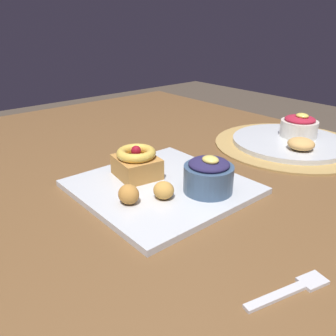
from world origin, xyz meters
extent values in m
cube|color=brown|center=(0.00, 0.00, 0.71)|extent=(1.58, 1.12, 0.04)
cylinder|color=brown|center=(-0.70, 0.47, 0.34)|extent=(0.07, 0.07, 0.69)
cylinder|color=#AD894C|center=(0.02, 0.35, 0.73)|extent=(0.39, 0.39, 0.00)
cube|color=silver|center=(0.00, -0.07, 0.74)|extent=(0.30, 0.30, 0.01)
cube|color=#B77F3D|center=(-0.06, -0.09, 0.76)|extent=(0.10, 0.09, 0.04)
torus|color=#E5BC4C|center=(-0.06, -0.09, 0.79)|extent=(0.09, 0.09, 0.02)
sphere|color=maroon|center=(-0.06, -0.09, 0.80)|extent=(0.02, 0.02, 0.02)
cylinder|color=#3D5675|center=(0.08, -0.02, 0.77)|extent=(0.09, 0.09, 0.05)
ellipsoid|color=#28234C|center=(0.08, -0.02, 0.80)|extent=(0.08, 0.08, 0.02)
ellipsoid|color=#EAD666|center=(0.09, -0.03, 0.81)|extent=(0.03, 0.03, 0.01)
ellipsoid|color=gold|center=(0.05, -0.10, 0.76)|extent=(0.04, 0.04, 0.03)
ellipsoid|color=#BC7F38|center=(0.02, -0.16, 0.76)|extent=(0.04, 0.04, 0.04)
cylinder|color=silver|center=(0.02, 0.35, 0.74)|extent=(0.30, 0.30, 0.01)
cylinder|color=silver|center=(0.02, 0.39, 0.77)|extent=(0.10, 0.10, 0.04)
ellipsoid|color=#A31E33|center=(0.02, 0.39, 0.79)|extent=(0.08, 0.08, 0.02)
ellipsoid|color=#E5CC56|center=(0.02, 0.39, 0.81)|extent=(0.03, 0.03, 0.01)
ellipsoid|color=tan|center=(0.08, 0.31, 0.76)|extent=(0.06, 0.06, 0.03)
cube|color=silver|center=(0.32, -0.15, 0.73)|extent=(0.03, 0.09, 0.00)
cube|color=silver|center=(0.33, -0.09, 0.73)|extent=(0.03, 0.04, 0.00)
camera|label=1|loc=(0.48, -0.46, 1.05)|focal=37.41mm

